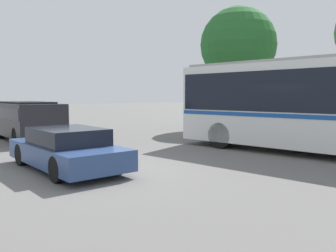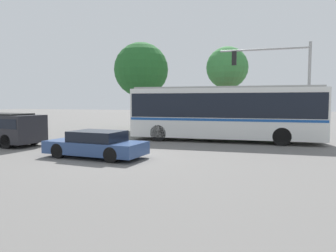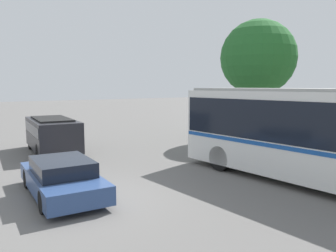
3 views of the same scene
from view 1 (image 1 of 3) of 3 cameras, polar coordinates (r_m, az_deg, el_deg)
name	(u,v)px [view 1 (image 1 of 3)]	position (r m, az deg, el deg)	size (l,w,h in m)	color
ground_plane	(96,171)	(9.71, -11.82, -7.19)	(140.00, 140.00, 0.00)	slate
city_bus	(335,101)	(12.78, 25.86, 3.77)	(11.34, 2.84, 3.29)	silver
sedan_foreground	(67,149)	(9.99, -16.35, -3.69)	(4.50, 2.18, 1.16)	navy
suv_left_lane	(28,118)	(17.07, -22.10, 1.26)	(5.02, 2.54, 1.77)	#232328
street_tree_left	(238,45)	(22.06, 11.47, 12.90)	(4.60, 4.60, 7.41)	brown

